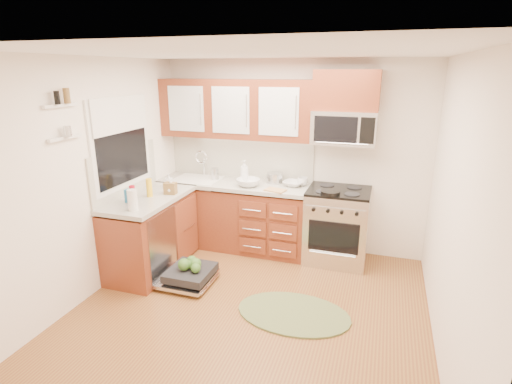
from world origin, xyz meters
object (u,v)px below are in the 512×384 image
(sink, at_px, (197,188))
(cutting_board, at_px, (275,190))
(paper_towel_roll, at_px, (133,200))
(range, at_px, (337,226))
(bowl_b, at_px, (248,183))
(upper_cabinets, at_px, (236,109))
(stock_pot, at_px, (275,178))
(dishwasher, at_px, (188,275))
(skillet, at_px, (330,193))
(microwave, at_px, (344,127))
(cup, at_px, (303,182))
(rug, at_px, (293,313))
(bowl_a, at_px, (294,184))

(sink, relative_size, cutting_board, 2.46)
(cutting_board, xyz_separation_m, paper_towel_roll, (-1.26, -1.15, 0.10))
(range, bearing_deg, bowl_b, -174.16)
(upper_cabinets, xyz_separation_m, cutting_board, (0.65, -0.35, -0.94))
(stock_pot, bearing_deg, paper_towel_roll, -127.32)
(sink, height_order, bowl_b, bowl_b)
(dishwasher, xyz_separation_m, skillet, (1.46, 0.91, 0.87))
(microwave, distance_m, stock_pot, 1.12)
(cutting_board, relative_size, cup, 1.83)
(dishwasher, bearing_deg, bowl_b, 68.75)
(skillet, bearing_deg, range, 70.57)
(skillet, xyz_separation_m, cup, (-0.40, 0.35, 0.01))
(sink, bearing_deg, skillet, -6.51)
(upper_cabinets, distance_m, cup, 1.29)
(sink, xyz_separation_m, rug, (1.69, -1.34, -0.79))
(dishwasher, relative_size, bowl_b, 2.29)
(microwave, height_order, bowl_b, microwave)
(bowl_b, bearing_deg, sink, 172.21)
(bowl_a, relative_size, bowl_b, 0.85)
(stock_pot, bearing_deg, range, -9.86)
(rug, bearing_deg, dishwasher, 170.19)
(dishwasher, xyz_separation_m, rug, (1.30, -0.22, -0.09))
(sink, height_order, dishwasher, sink)
(range, relative_size, paper_towel_roll, 4.19)
(microwave, xyz_separation_m, skillet, (-0.08, -0.34, -0.73))
(bowl_a, bearing_deg, paper_towel_roll, -134.71)
(upper_cabinets, height_order, bowl_b, upper_cabinets)
(dishwasher, height_order, bowl_b, bowl_b)
(stock_pot, xyz_separation_m, cup, (0.38, -0.02, -0.01))
(upper_cabinets, xyz_separation_m, dishwasher, (-0.13, -1.27, -1.77))
(upper_cabinets, height_order, skillet, upper_cabinets)
(rug, height_order, paper_towel_roll, paper_towel_roll)
(dishwasher, distance_m, bowl_a, 1.76)
(paper_towel_roll, bearing_deg, cutting_board, 42.51)
(stock_pot, distance_m, cup, 0.38)
(stock_pot, bearing_deg, rug, -67.49)
(dishwasher, relative_size, paper_towel_roll, 3.09)
(sink, distance_m, cup, 1.46)
(cutting_board, bearing_deg, microwave, 23.54)
(cutting_board, distance_m, paper_towel_roll, 1.71)
(sink, xyz_separation_m, bowl_b, (0.78, -0.11, 0.17))
(upper_cabinets, xyz_separation_m, microwave, (1.41, -0.02, -0.18))
(cup, bearing_deg, skillet, -40.63)
(dishwasher, height_order, rug, dishwasher)
(microwave, relative_size, sink, 1.23)
(skillet, bearing_deg, dishwasher, -148.14)
(skillet, bearing_deg, bowl_a, 150.13)
(rug, distance_m, stock_pot, 1.90)
(stock_pot, relative_size, cup, 1.61)
(microwave, distance_m, bowl_b, 1.38)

